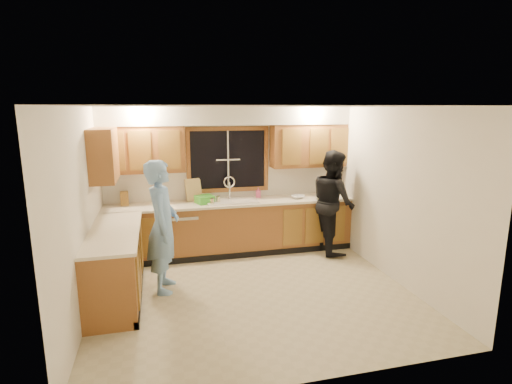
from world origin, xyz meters
TOP-DOWN VIEW (x-y plane):
  - floor at (0.00, 0.00)m, footprint 4.20×4.20m
  - ceiling at (0.00, 0.00)m, footprint 4.20×4.20m
  - wall_back at (0.00, 1.90)m, footprint 4.20×0.00m
  - wall_left at (-2.10, 0.00)m, footprint 0.00×3.80m
  - wall_right at (2.10, 0.00)m, footprint 0.00×3.80m
  - base_cabinets_back at (0.00, 1.60)m, footprint 4.20×0.60m
  - base_cabinets_left at (-1.80, 0.35)m, footprint 0.60×1.90m
  - countertop_back at (0.00, 1.58)m, footprint 4.20×0.63m
  - countertop_left at (-1.79, 0.35)m, footprint 0.63×1.90m
  - upper_cabinets_left at (-1.43, 1.73)m, footprint 1.35×0.33m
  - upper_cabinets_right at (1.43, 1.73)m, footprint 1.35×0.33m
  - upper_cabinets_return at (-1.94, 1.12)m, footprint 0.33×0.90m
  - soffit at (0.00, 1.72)m, footprint 4.20×0.35m
  - window_frame at (0.00, 1.89)m, footprint 1.44×0.03m
  - sink at (0.00, 1.60)m, footprint 0.86×0.52m
  - dishwasher at (-0.85, 1.59)m, footprint 0.60×0.56m
  - stove at (-1.80, -0.22)m, footprint 0.58×0.75m
  - man at (-1.17, 0.41)m, footprint 0.51×0.71m
  - woman at (1.72, 1.26)m, footprint 0.70×0.89m
  - knife_block at (-1.75, 1.74)m, footprint 0.13×0.11m
  - cutting_board at (-0.62, 1.82)m, footprint 0.30×0.19m
  - dish_crate at (-0.46, 1.59)m, footprint 0.34×0.33m
  - soap_bottle at (0.52, 1.79)m, footprint 0.10×0.10m
  - bowl at (1.17, 1.54)m, footprint 0.26×0.26m
  - can_left at (-0.36, 1.39)m, footprint 0.08×0.08m
  - can_right at (-0.24, 1.52)m, footprint 0.09×0.09m

SIDE VIEW (x-z plane):
  - floor at x=0.00m, z-range 0.00..0.00m
  - dishwasher at x=-0.85m, z-range 0.00..0.82m
  - base_cabinets_back at x=0.00m, z-range 0.00..0.88m
  - base_cabinets_left at x=-1.80m, z-range 0.00..0.88m
  - stove at x=-1.80m, z-range 0.00..0.90m
  - sink at x=0.00m, z-range 0.58..1.15m
  - woman at x=1.72m, z-range 0.00..1.79m
  - countertop_back at x=0.00m, z-range 0.88..0.92m
  - countertop_left at x=-1.79m, z-range 0.88..0.92m
  - man at x=-1.17m, z-range 0.00..1.82m
  - bowl at x=1.17m, z-range 0.92..0.98m
  - can_left at x=-0.36m, z-range 0.92..1.04m
  - can_right at x=-0.24m, z-range 0.92..1.04m
  - dish_crate at x=-0.46m, z-range 0.92..1.05m
  - soap_bottle at x=0.52m, z-range 0.92..1.11m
  - knife_block at x=-1.75m, z-range 0.92..1.15m
  - cutting_board at x=-0.62m, z-range 0.92..1.30m
  - wall_back at x=0.00m, z-range -0.85..3.35m
  - wall_left at x=-2.10m, z-range -0.65..3.15m
  - wall_right at x=2.10m, z-range -0.65..3.15m
  - window_frame at x=0.00m, z-range 1.03..2.17m
  - upper_cabinets_left at x=-1.43m, z-range 1.45..2.20m
  - upper_cabinets_right at x=1.43m, z-range 1.45..2.20m
  - upper_cabinets_return at x=-1.94m, z-range 1.45..2.20m
  - soffit at x=0.00m, z-range 2.20..2.50m
  - ceiling at x=0.00m, z-range 2.50..2.50m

